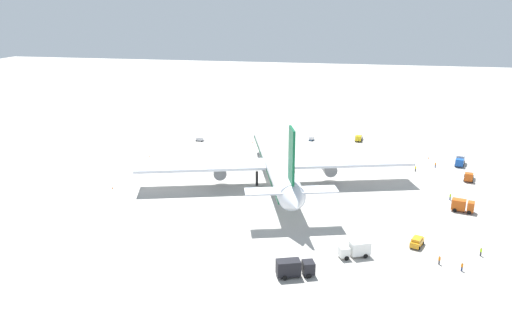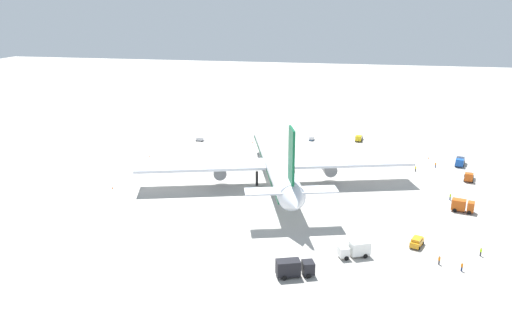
% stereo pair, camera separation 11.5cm
% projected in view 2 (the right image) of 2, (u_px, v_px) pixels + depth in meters
% --- Properties ---
extents(ground_plane, '(600.00, 600.00, 0.00)m').
position_uv_depth(ground_plane, '(274.00, 181.00, 143.28)').
color(ground_plane, '#ADA8A0').
extents(airliner, '(72.07, 73.80, 22.15)m').
position_uv_depth(airliner, '(275.00, 159.00, 140.01)').
color(airliner, silver).
rests_on(airliner, ground).
extents(service_truck_0, '(7.20, 3.84, 2.99)m').
position_uv_depth(service_truck_0, '(460.00, 160.00, 157.55)').
color(service_truck_0, '#194CA5').
rests_on(service_truck_0, ground).
extents(service_truck_1, '(4.55, 6.49, 3.08)m').
position_uv_depth(service_truck_1, '(355.00, 249.00, 100.11)').
color(service_truck_1, white).
rests_on(service_truck_1, ground).
extents(service_truck_2, '(6.47, 2.73, 2.26)m').
position_uv_depth(service_truck_2, '(359.00, 137.00, 186.00)').
color(service_truck_2, yellow).
rests_on(service_truck_2, ground).
extents(service_truck_3, '(4.63, 7.28, 3.25)m').
position_uv_depth(service_truck_3, '(294.00, 268.00, 92.85)').
color(service_truck_3, black).
rests_on(service_truck_3, ground).
extents(service_truck_4, '(3.46, 5.42, 2.91)m').
position_uv_depth(service_truck_4, '(462.00, 205.00, 121.92)').
color(service_truck_4, '#BF4C14').
rests_on(service_truck_4, ground).
extents(service_truck_5, '(6.28, 3.38, 2.54)m').
position_uv_depth(service_truck_5, '(469.00, 175.00, 144.07)').
color(service_truck_5, '#BF4C14').
rests_on(service_truck_5, ground).
extents(service_van, '(4.49, 3.20, 1.97)m').
position_uv_depth(service_van, '(417.00, 242.00, 104.55)').
color(service_van, orange).
rests_on(service_van, ground).
extents(baggage_cart_0, '(2.90, 2.00, 1.53)m').
position_uv_depth(baggage_cart_0, '(312.00, 138.00, 185.83)').
color(baggage_cart_0, '#26598C').
rests_on(baggage_cart_0, ground).
extents(baggage_cart_1, '(1.56, 3.50, 1.43)m').
position_uv_depth(baggage_cart_1, '(200.00, 139.00, 185.11)').
color(baggage_cart_1, gray).
rests_on(baggage_cart_1, ground).
extents(ground_worker_0, '(0.56, 0.56, 1.79)m').
position_uv_depth(ground_worker_0, '(481.00, 252.00, 100.57)').
color(ground_worker_0, '#3F3F47').
rests_on(ground_worker_0, ground).
extents(ground_worker_1, '(0.52, 0.52, 1.74)m').
position_uv_depth(ground_worker_1, '(450.00, 197.00, 129.30)').
color(ground_worker_1, navy).
rests_on(ground_worker_1, ground).
extents(ground_worker_2, '(0.47, 0.47, 1.68)m').
position_uv_depth(ground_worker_2, '(435.00, 165.00, 155.01)').
color(ground_worker_2, navy).
rests_on(ground_worker_2, ground).
extents(ground_worker_3, '(0.44, 0.44, 1.70)m').
position_uv_depth(ground_worker_3, '(416.00, 169.00, 151.45)').
color(ground_worker_3, black).
rests_on(ground_worker_3, ground).
extents(ground_worker_4, '(0.52, 0.52, 1.75)m').
position_uv_depth(ground_worker_4, '(439.00, 260.00, 97.32)').
color(ground_worker_4, '#3F3F47').
rests_on(ground_worker_4, ground).
extents(ground_worker_5, '(0.54, 0.54, 1.71)m').
position_uv_depth(ground_worker_5, '(462.00, 267.00, 94.88)').
color(ground_worker_5, navy).
rests_on(ground_worker_5, ground).
extents(traffic_cone_0, '(0.36, 0.36, 0.55)m').
position_uv_depth(traffic_cone_0, '(113.00, 188.00, 137.38)').
color(traffic_cone_0, orange).
rests_on(traffic_cone_0, ground).
extents(traffic_cone_1, '(0.36, 0.36, 0.55)m').
position_uv_depth(traffic_cone_1, '(429.00, 158.00, 164.12)').
color(traffic_cone_1, orange).
rests_on(traffic_cone_1, ground).
extents(traffic_cone_2, '(0.36, 0.36, 0.55)m').
position_uv_depth(traffic_cone_2, '(149.00, 156.00, 166.03)').
color(traffic_cone_2, orange).
rests_on(traffic_cone_2, ground).
extents(traffic_cone_3, '(0.36, 0.36, 0.55)m').
position_uv_depth(traffic_cone_3, '(252.00, 142.00, 182.73)').
color(traffic_cone_3, orange).
rests_on(traffic_cone_3, ground).
extents(traffic_cone_4, '(0.36, 0.36, 0.55)m').
position_uv_depth(traffic_cone_4, '(267.00, 141.00, 184.17)').
color(traffic_cone_4, orange).
rests_on(traffic_cone_4, ground).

